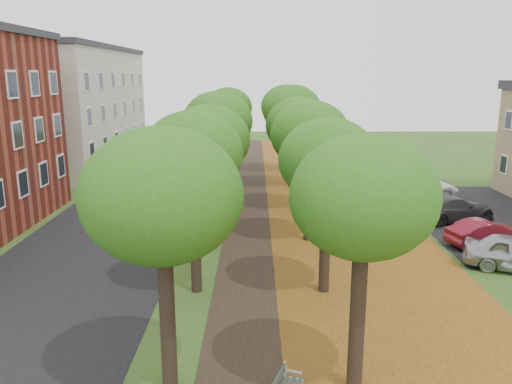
{
  "coord_description": "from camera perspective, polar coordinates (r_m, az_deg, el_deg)",
  "views": [
    {
      "loc": [
        0.03,
        -11.52,
        7.99
      ],
      "look_at": [
        0.05,
        11.69,
        2.5
      ],
      "focal_mm": 35.0,
      "sensor_mm": 36.0,
      "label": 1
    }
  ],
  "objects": [
    {
      "name": "car_grey",
      "position": [
        29.86,
        21.53,
        -1.76
      ],
      "size": [
        5.24,
        3.37,
        1.41
      ],
      "primitive_type": "imported",
      "rotation": [
        0.0,
        0.0,
        1.88
      ],
      "color": "#323237",
      "rests_on": "ground"
    },
    {
      "name": "footpath",
      "position": [
        27.69,
        -0.1,
        -3.45
      ],
      "size": [
        3.2,
        70.0,
        0.01
      ],
      "primitive_type": "cube",
      "color": "black",
      "rests_on": "ground"
    },
    {
      "name": "parking_lot",
      "position": [
        31.66,
        25.17,
        -2.6
      ],
      "size": [
        9.0,
        16.0,
        0.01
      ],
      "primitive_type": "cube",
      "color": "black",
      "rests_on": "ground"
    },
    {
      "name": "tree_row_east",
      "position": [
        26.8,
        5.51,
        7.03
      ],
      "size": [
        3.95,
        33.95,
        6.8
      ],
      "color": "black",
      "rests_on": "ground"
    },
    {
      "name": "tree_row_west",
      "position": [
        26.77,
        -4.85,
        7.04
      ],
      "size": [
        3.95,
        33.95,
        6.8
      ],
      "color": "black",
      "rests_on": "ground"
    },
    {
      "name": "car_white",
      "position": [
        35.12,
        18.16,
        0.65
      ],
      "size": [
        5.06,
        2.4,
        1.4
      ],
      "primitive_type": "imported",
      "rotation": [
        0.0,
        0.0,
        1.59
      ],
      "color": "white",
      "rests_on": "ground"
    },
    {
      "name": "car_red",
      "position": [
        26.22,
        24.77,
        -4.27
      ],
      "size": [
        4.02,
        2.34,
        1.25
      ],
      "primitive_type": "imported",
      "rotation": [
        0.0,
        0.0,
        1.86
      ],
      "color": "maroon",
      "rests_on": "ground"
    },
    {
      "name": "leaf_verge",
      "position": [
        28.13,
        10.15,
        -3.39
      ],
      "size": [
        7.5,
        70.0,
        0.01
      ],
      "primitive_type": "cube",
      "color": "#95631B",
      "rests_on": "ground"
    },
    {
      "name": "building_cream",
      "position": [
        47.74,
        -21.22,
        9.08
      ],
      "size": [
        10.3,
        20.3,
        10.4
      ],
      "color": "beige",
      "rests_on": "ground"
    },
    {
      "name": "street_asphalt",
      "position": [
        28.7,
        -15.28,
        -3.34
      ],
      "size": [
        8.0,
        70.0,
        0.01
      ],
      "primitive_type": "cube",
      "color": "black",
      "rests_on": "ground"
    }
  ]
}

